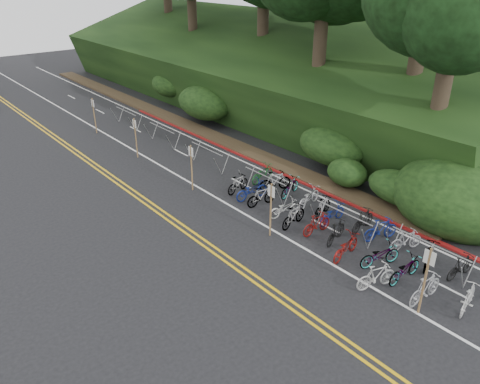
{
  "coord_description": "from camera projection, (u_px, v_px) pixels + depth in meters",
  "views": [
    {
      "loc": [
        -11.61,
        -7.76,
        10.68
      ],
      "look_at": [
        0.65,
        7.13,
        1.3
      ],
      "focal_mm": 35.0,
      "sensor_mm": 36.0,
      "label": 1
    }
  ],
  "objects": [
    {
      "name": "ground",
      "position": [
        353.0,
        297.0,
        16.7
      ],
      "size": [
        120.0,
        120.0,
        0.0
      ],
      "primitive_type": "plane",
      "color": "black",
      "rests_on": "ground"
    },
    {
      "name": "road_markings",
      "position": [
        203.0,
        195.0,
        24.07
      ],
      "size": [
        7.47,
        80.0,
        0.01
      ],
      "color": "gold",
      "rests_on": "ground"
    },
    {
      "name": "red_curb",
      "position": [
        253.0,
        160.0,
        28.27
      ],
      "size": [
        0.25,
        28.0,
        0.1
      ],
      "primitive_type": "cube",
      "color": "maroon",
      "rests_on": "ground"
    },
    {
      "name": "embankment",
      "position": [
        265.0,
        81.0,
        36.2
      ],
      "size": [
        14.3,
        48.14,
        9.11
      ],
      "color": "black",
      "rests_on": "ground"
    },
    {
      "name": "bike_rack_front",
      "position": [
        429.0,
        250.0,
        17.81
      ],
      "size": [
        1.16,
        3.27,
        1.21
      ],
      "color": "gray",
      "rests_on": "ground"
    },
    {
      "name": "bike_racks_rest",
      "position": [
        207.0,
        154.0,
        27.06
      ],
      "size": [
        1.14,
        23.0,
        1.17
      ],
      "color": "gray",
      "rests_on": "ground"
    },
    {
      "name": "signpost_near",
      "position": [
        425.0,
        277.0,
        15.31
      ],
      "size": [
        0.08,
        0.4,
        2.58
      ],
      "color": "brown",
      "rests_on": "ground"
    },
    {
      "name": "signposts_rest",
      "position": [
        161.0,
        149.0,
        26.13
      ],
      "size": [
        0.08,
        18.4,
        2.5
      ],
      "color": "brown",
      "rests_on": "ground"
    },
    {
      "name": "bike_front",
      "position": [
        376.0,
        276.0,
        16.98
      ],
      "size": [
        0.96,
        1.74,
        1.01
      ],
      "primitive_type": "imported",
      "rotation": [
        0.0,
        0.0,
        1.26
      ],
      "color": "beige",
      "rests_on": "ground"
    },
    {
      "name": "bike_valet",
      "position": [
        337.0,
        222.0,
        20.57
      ],
      "size": [
        3.34,
        14.41,
        1.09
      ],
      "color": "beige",
      "rests_on": "ground"
    }
  ]
}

